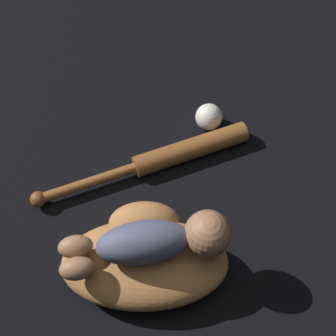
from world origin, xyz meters
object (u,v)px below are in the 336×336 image
at_px(baseball_glove, 144,257).
at_px(baseball, 209,117).
at_px(baby_figure, 156,242).
at_px(baseball_bat, 170,156).

xyz_separation_m(baseball_glove, baseball, (0.01, 0.45, -0.02)).
bearing_deg(baseball_glove, baby_figure, -4.50).
bearing_deg(baby_figure, baseball_glove, 175.50).
relative_size(baseball_glove, baseball, 5.85).
relative_size(baseball_glove, baseball_bat, 0.94).
distance_m(baby_figure, baseball_bat, 0.34).
distance_m(baseball_glove, baseball_bat, 0.30).
height_order(baseball_bat, baseball, baseball).
height_order(baby_figure, baseball_bat, baby_figure).
bearing_deg(baseball, baseball_bat, -110.32).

